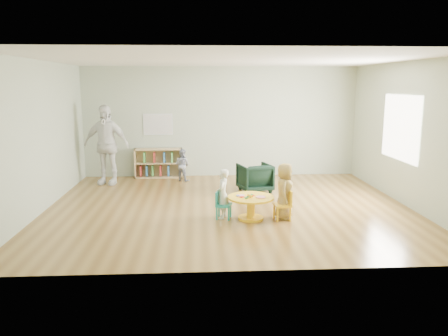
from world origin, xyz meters
name	(u,v)px	position (x,y,z in m)	size (l,w,h in m)	color
room	(229,109)	(0.01, 0.00, 1.89)	(7.10, 7.00, 2.80)	brown
activity_table	(251,203)	(0.34, -0.81, 0.28)	(0.82, 0.82, 0.45)	yellow
kid_chair_left	(222,204)	(-0.17, -0.75, 0.27)	(0.32, 0.32, 0.50)	teal
kid_chair_right	(284,204)	(0.93, -0.88, 0.29)	(0.31, 0.31, 0.54)	yellow
bookshelf	(158,163)	(-1.61, 2.86, 0.37)	(1.20, 0.30, 0.75)	tan
alphabet_poster	(158,124)	(-1.60, 2.98, 1.35)	(0.74, 0.01, 0.54)	silver
armchair	(255,178)	(0.67, 1.22, 0.31)	(0.67, 0.69, 0.63)	black
child_left	(223,194)	(-0.15, -0.71, 0.44)	(0.32, 0.21, 0.89)	silver
child_right	(284,191)	(0.94, -0.81, 0.50)	(0.49, 0.32, 1.00)	yellow
toddler	(182,165)	(-0.98, 2.40, 0.40)	(0.39, 0.30, 0.79)	#1B2745
adult_caretaker	(106,145)	(-2.77, 2.17, 0.95)	(1.11, 0.46, 1.89)	white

